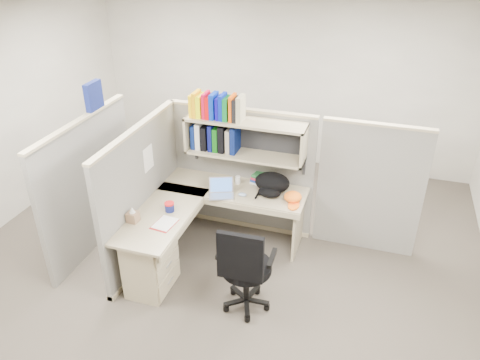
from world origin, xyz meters
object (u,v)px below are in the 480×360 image
(desk, at_px, (174,243))
(snack_canister, at_px, (170,207))
(task_chair, at_px, (245,281))
(backpack, at_px, (271,185))
(laptop, at_px, (221,189))

(desk, distance_m, snack_canister, 0.40)
(snack_canister, bearing_deg, task_chair, -24.38)
(desk, xyz_separation_m, backpack, (0.86, 0.87, 0.41))
(snack_canister, bearing_deg, desk, -57.96)
(desk, height_order, task_chair, task_chair)
(desk, xyz_separation_m, task_chair, (0.91, -0.29, -0.06))
(task_chair, bearing_deg, laptop, 121.76)
(snack_canister, bearing_deg, backpack, 35.95)
(desk, bearing_deg, snack_canister, 122.04)
(desk, height_order, snack_canister, snack_canister)
(desk, relative_size, snack_canister, 16.20)
(backpack, relative_size, snack_canister, 3.83)
(backpack, bearing_deg, task_chair, -68.87)
(desk, distance_m, task_chair, 0.95)
(laptop, xyz_separation_m, task_chair, (0.58, -0.93, -0.45))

